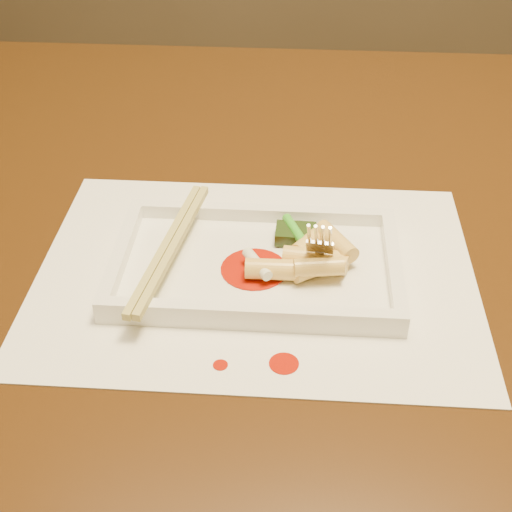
# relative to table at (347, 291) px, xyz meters

# --- Properties ---
(table) EXTENTS (1.40, 0.90, 0.75)m
(table) POSITION_rel_table_xyz_m (0.00, 0.00, 0.00)
(table) COLOR black
(table) RESTS_ON ground
(placemat) EXTENTS (0.40, 0.30, 0.00)m
(placemat) POSITION_rel_table_xyz_m (-0.09, -0.10, 0.10)
(placemat) COLOR white
(placemat) RESTS_ON table
(sauce_splatter_a) EXTENTS (0.02, 0.02, 0.00)m
(sauce_splatter_a) POSITION_rel_table_xyz_m (-0.06, -0.21, 0.10)
(sauce_splatter_a) COLOR #A71504
(sauce_splatter_a) RESTS_ON placemat
(sauce_splatter_b) EXTENTS (0.01, 0.01, 0.00)m
(sauce_splatter_b) POSITION_rel_table_xyz_m (-0.11, -0.22, 0.10)
(sauce_splatter_b) COLOR #A71504
(sauce_splatter_b) RESTS_ON placemat
(plate_base) EXTENTS (0.26, 0.16, 0.01)m
(plate_base) POSITION_rel_table_xyz_m (-0.09, -0.10, 0.11)
(plate_base) COLOR white
(plate_base) RESTS_ON placemat
(plate_rim_far) EXTENTS (0.26, 0.01, 0.01)m
(plate_rim_far) POSITION_rel_table_xyz_m (-0.09, -0.02, 0.12)
(plate_rim_far) COLOR white
(plate_rim_far) RESTS_ON plate_base
(plate_rim_near) EXTENTS (0.26, 0.01, 0.01)m
(plate_rim_near) POSITION_rel_table_xyz_m (-0.09, -0.17, 0.12)
(plate_rim_near) COLOR white
(plate_rim_near) RESTS_ON plate_base
(plate_rim_left) EXTENTS (0.01, 0.14, 0.01)m
(plate_rim_left) POSITION_rel_table_xyz_m (-0.22, -0.10, 0.12)
(plate_rim_left) COLOR white
(plate_rim_left) RESTS_ON plate_base
(plate_rim_right) EXTENTS (0.01, 0.14, 0.01)m
(plate_rim_right) POSITION_rel_table_xyz_m (0.03, -0.10, 0.12)
(plate_rim_right) COLOR white
(plate_rim_right) RESTS_ON plate_base
(veg_piece) EXTENTS (0.04, 0.03, 0.01)m
(veg_piece) POSITION_rel_table_xyz_m (-0.06, -0.06, 0.12)
(veg_piece) COLOR black
(veg_piece) RESTS_ON plate_base
(scallion_white) EXTENTS (0.03, 0.04, 0.01)m
(scallion_white) POSITION_rel_table_xyz_m (-0.09, -0.11, 0.12)
(scallion_white) COLOR #EAEACC
(scallion_white) RESTS_ON plate_base
(scallion_green) EXTENTS (0.04, 0.08, 0.01)m
(scallion_green) POSITION_rel_table_xyz_m (-0.05, -0.08, 0.12)
(scallion_green) COLOR #2A9818
(scallion_green) RESTS_ON plate_base
(chopstick_a) EXTENTS (0.04, 0.20, 0.01)m
(chopstick_a) POSITION_rel_table_xyz_m (-0.18, -0.10, 0.13)
(chopstick_a) COLOR tan
(chopstick_a) RESTS_ON plate_rim_near
(chopstick_b) EXTENTS (0.04, 0.20, 0.01)m
(chopstick_b) POSITION_rel_table_xyz_m (-0.17, -0.10, 0.13)
(chopstick_b) COLOR tan
(chopstick_b) RESTS_ON plate_rim_near
(fork) EXTENTS (0.09, 0.10, 0.14)m
(fork) POSITION_rel_table_xyz_m (-0.02, -0.08, 0.18)
(fork) COLOR silver
(fork) RESTS_ON plate_base
(sauce_blob_0) EXTENTS (0.06, 0.06, 0.00)m
(sauce_blob_0) POSITION_rel_table_xyz_m (-0.10, -0.11, 0.11)
(sauce_blob_0) COLOR #A71504
(sauce_blob_0) RESTS_ON plate_base
(rice_cake_0) EXTENTS (0.05, 0.03, 0.02)m
(rice_cake_0) POSITION_rel_table_xyz_m (-0.03, -0.10, 0.12)
(rice_cake_0) COLOR #EACF6D
(rice_cake_0) RESTS_ON plate_base
(rice_cake_1) EXTENTS (0.05, 0.02, 0.02)m
(rice_cake_1) POSITION_rel_table_xyz_m (-0.08, -0.12, 0.12)
(rice_cake_1) COLOR #EACF6D
(rice_cake_1) RESTS_ON plate_base
(rice_cake_2) EXTENTS (0.05, 0.02, 0.02)m
(rice_cake_2) POSITION_rel_table_xyz_m (-0.04, -0.12, 0.13)
(rice_cake_2) COLOR #EACF6D
(rice_cake_2) RESTS_ON plate_base
(rice_cake_3) EXTENTS (0.05, 0.04, 0.02)m
(rice_cake_3) POSITION_rel_table_xyz_m (-0.04, -0.11, 0.12)
(rice_cake_3) COLOR #EACF6D
(rice_cake_3) RESTS_ON plate_base
(rice_cake_4) EXTENTS (0.04, 0.05, 0.02)m
(rice_cake_4) POSITION_rel_table_xyz_m (-0.04, -0.07, 0.12)
(rice_cake_4) COLOR #EACF6D
(rice_cake_4) RESTS_ON plate_base
(rice_cake_5) EXTENTS (0.04, 0.05, 0.02)m
(rice_cake_5) POSITION_rel_table_xyz_m (-0.02, -0.08, 0.13)
(rice_cake_5) COLOR #EACF6D
(rice_cake_5) RESTS_ON plate_base
(rice_cake_6) EXTENTS (0.04, 0.02, 0.02)m
(rice_cake_6) POSITION_rel_table_xyz_m (-0.05, -0.10, 0.12)
(rice_cake_6) COLOR #EACF6D
(rice_cake_6) RESTS_ON plate_base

